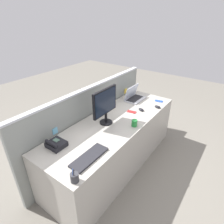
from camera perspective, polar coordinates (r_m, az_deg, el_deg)
The scene contains 13 objects.
ground_plane at distance 3.02m, azimuth 0.79°, elevation -15.02°, with size 10.00×10.00×0.00m, color slate.
desk at distance 2.78m, azimuth 0.85°, elevation -9.35°, with size 2.28×0.76×0.75m, color #ADA89E.
cubicle_divider at distance 2.88m, azimuth -6.01°, elevation -3.04°, with size 2.51×0.08×1.16m.
desktop_monitor at distance 2.40m, azimuth -2.10°, elevation 2.50°, with size 0.44×0.17×0.48m.
laptop at distance 3.20m, azimuth 6.59°, elevation 4.87°, with size 0.37×0.23×0.23m.
desk_phone at distance 2.18m, azimuth -16.70°, elevation -9.33°, with size 0.17×0.19×0.09m.
keyboard_main at distance 1.98m, azimuth -6.91°, elevation -13.45°, with size 0.44×0.16×0.02m, color #232328.
computer_mouse_right_hand at distance 2.99m, azimuth 13.69°, elevation 1.55°, with size 0.06×0.10×0.03m, color black.
computer_mouse_left_hand at distance 2.85m, azimuth 8.86°, elevation 0.73°, with size 0.06×0.10×0.03m, color black.
pen_cup at distance 1.76m, azimuth -11.32°, elevation -18.93°, with size 0.08×0.08×0.16m.
cell_phone_red_case at distance 2.80m, azimuth 6.01°, elevation 0.06°, with size 0.06×0.13×0.01m, color #B22323.
cell_phone_blue_case at distance 3.22m, azimuth 14.05°, elevation 3.25°, with size 0.07×0.13×0.01m, color blue.
coffee_mug at distance 2.45m, azimuth 6.87°, elevation -3.33°, with size 0.11×0.07×0.09m.
Camera 1 is at (-1.81, -1.26, 2.07)m, focal length 30.06 mm.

